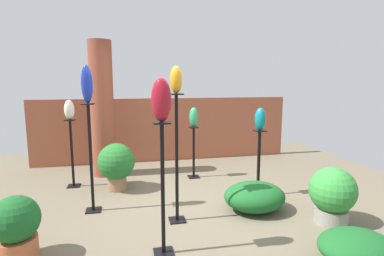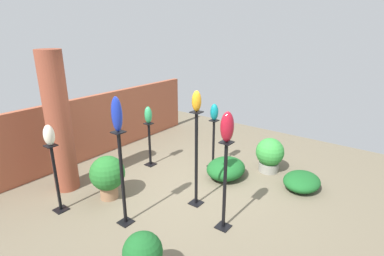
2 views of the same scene
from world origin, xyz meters
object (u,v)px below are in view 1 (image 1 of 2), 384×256
object	(u,v)px
pedestal_teal	(259,166)
potted_plant_front_right	(332,194)
art_vase_amber	(176,80)
art_vase_jade	(194,117)
pedestal_ivory	(72,156)
potted_plant_near_pillar	(116,163)
pedestal_ruby	(163,195)
art_vase_teal	(260,119)
pedestal_amber	(177,164)
pedestal_cobalt	(91,162)
art_vase_ivory	(69,110)
pedestal_jade	(194,155)
art_vase_ruby	(161,100)
potted_plant_mid_right	(16,227)
brick_pillar	(102,109)
art_vase_cobalt	(87,84)

from	to	relation	value
pedestal_teal	potted_plant_front_right	bearing A→B (deg)	-63.96
art_vase_amber	art_vase_jade	distance (m)	1.87
art_vase_amber	pedestal_ivory	bearing A→B (deg)	132.34
potted_plant_near_pillar	pedestal_ruby	bearing A→B (deg)	-75.89
art_vase_jade	art_vase_teal	xyz separation A→B (m)	(0.76, -1.10, 0.08)
pedestal_amber	potted_plant_near_pillar	distance (m)	1.54
pedestal_cobalt	art_vase_ivory	bearing A→B (deg)	111.02
pedestal_jade	art_vase_ruby	bearing A→B (deg)	-110.00
art_vase_ruby	potted_plant_front_right	distance (m)	2.44
pedestal_teal	potted_plant_mid_right	distance (m)	3.20
pedestal_cobalt	art_vase_ivory	distance (m)	1.31
art_vase_jade	potted_plant_mid_right	bearing A→B (deg)	-136.49
pedestal_teal	art_vase_amber	distance (m)	1.95
brick_pillar	art_vase_jade	xyz separation A→B (m)	(1.60, -0.54, -0.13)
brick_pillar	art_vase_cobalt	distance (m)	1.72
pedestal_cobalt	art_vase_cobalt	world-z (taller)	art_vase_cobalt
art_vase_amber	potted_plant_mid_right	distance (m)	2.24
pedestal_cobalt	brick_pillar	bearing A→B (deg)	88.12
pedestal_jade	pedestal_cobalt	xyz separation A→B (m)	(-1.65, -1.12, 0.25)
pedestal_teal	art_vase_ruby	world-z (taller)	art_vase_ruby
brick_pillar	art_vase_ruby	size ratio (longest dim) A/B	5.88
art_vase_teal	art_vase_ruby	bearing A→B (deg)	-142.22
art_vase_jade	art_vase_cobalt	world-z (taller)	art_vase_cobalt
art_vase_amber	art_vase_cobalt	bearing A→B (deg)	153.16
brick_pillar	art_vase_amber	xyz separation A→B (m)	(1.01, -2.19, 0.52)
pedestal_ruby	potted_plant_near_pillar	distance (m)	2.06
pedestal_ruby	art_vase_teal	world-z (taller)	art_vase_teal
pedestal_ruby	potted_plant_front_right	distance (m)	2.14
art_vase_ruby	potted_plant_front_right	xyz separation A→B (m)	(2.12, 0.22, -1.19)
brick_pillar	pedestal_ruby	distance (m)	3.04
pedestal_amber	potted_plant_near_pillar	bearing A→B (deg)	120.32
pedestal_teal	pedestal_jade	bearing A→B (deg)	124.67
pedestal_amber	pedestal_cobalt	xyz separation A→B (m)	(-1.06, 0.54, -0.07)
pedestal_teal	pedestal_cobalt	world-z (taller)	pedestal_cobalt
pedestal_ruby	art_vase_teal	size ratio (longest dim) A/B	4.02
art_vase_ivory	art_vase_amber	distance (m)	2.24
potted_plant_front_right	potted_plant_mid_right	xyz separation A→B (m)	(-3.52, -0.02, -0.03)
pedestal_ruby	pedestal_teal	size ratio (longest dim) A/B	1.33
brick_pillar	potted_plant_mid_right	bearing A→B (deg)	-103.81
pedestal_ruby	pedestal_teal	bearing A→B (deg)	37.78
art_vase_jade	potted_plant_near_pillar	world-z (taller)	art_vase_jade
pedestal_ruby	pedestal_cobalt	bearing A→B (deg)	123.07
brick_pillar	pedestal_jade	xyz separation A→B (m)	(1.60, -0.54, -0.81)
pedestal_ruby	art_vase_amber	size ratio (longest dim) A/B	4.22
pedestal_jade	pedestal_ruby	distance (m)	2.51
pedestal_jade	potted_plant_mid_right	distance (m)	3.12
potted_plant_mid_right	art_vase_ruby	bearing A→B (deg)	-8.23
pedestal_ivory	art_vase_ivory	distance (m)	0.77
pedestal_jade	potted_plant_front_right	xyz separation A→B (m)	(1.26, -2.12, -0.05)
art_vase_ruby	potted_plant_near_pillar	bearing A→B (deg)	104.11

